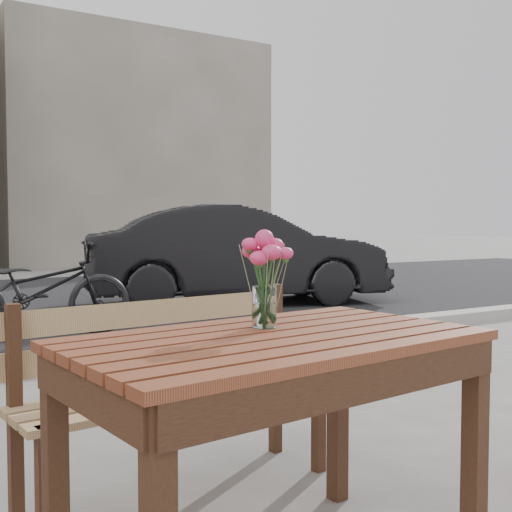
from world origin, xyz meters
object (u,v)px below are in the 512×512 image
Objects in this scene: main_vase at (264,267)px; bicycle at (37,290)px; main_table at (275,376)px; parked_car at (236,255)px.

bicycle is at bearing 86.40° from main_vase.
main_vase is (0.04, 0.13, 0.31)m from main_table.
bicycle is (0.32, 4.55, -0.17)m from main_table.
bicycle is at bearing 80.11° from main_table.
main_table is 0.34m from main_vase.
main_table is 4.16× the size of main_vase.
main_vase is 0.08× the size of parked_car.
main_vase is 6.48m from parked_car.
parked_car is at bearing 61.25° from main_vase.
main_vase is at bearing 66.13° from main_table.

